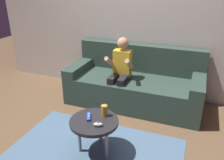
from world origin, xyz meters
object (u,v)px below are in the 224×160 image
Objects in this scene: couch at (135,85)px; nunchuk_white at (98,124)px; game_remote_blue_near_edge at (89,117)px; soda_can at (104,111)px; person_seated_on_couch at (120,69)px; coffee_table at (94,124)px.

nunchuk_white is at bearing -89.91° from couch.
game_remote_blue_near_edge is at bearing -96.95° from couch.
person_seated_on_couch is at bearing 99.32° from soda_can.
soda_can is (-0.01, -1.12, 0.18)m from couch.
soda_can is at bearing 35.12° from game_remote_blue_near_edge.
person_seated_on_couch reaches higher than couch.
nunchuk_white is (0.15, -0.10, 0.01)m from game_remote_blue_near_edge.
soda_can is at bearing -80.68° from person_seated_on_couch.
coffee_table is 5.03× the size of nunchuk_white.
person_seated_on_couch is 0.96m from soda_can.
person_seated_on_couch reaches higher than soda_can.
game_remote_blue_near_edge is 1.43× the size of nunchuk_white.
couch is 1.93× the size of person_seated_on_couch.
game_remote_blue_near_edge is 0.18m from nunchuk_white.
game_remote_blue_near_edge is (-0.07, 0.02, 0.06)m from coffee_table.
couch is 1.14m from soda_can.
coffee_table is (-0.08, -1.23, 0.08)m from couch.
soda_can is (0.13, 0.09, 0.05)m from game_remote_blue_near_edge.
game_remote_blue_near_edge is at bearing -88.90° from person_seated_on_couch.
nunchuk_white reaches higher than coffee_table.
person_seated_on_couch is 1.16m from nunchuk_white.
person_seated_on_couch is at bearing 98.54° from nunchuk_white.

